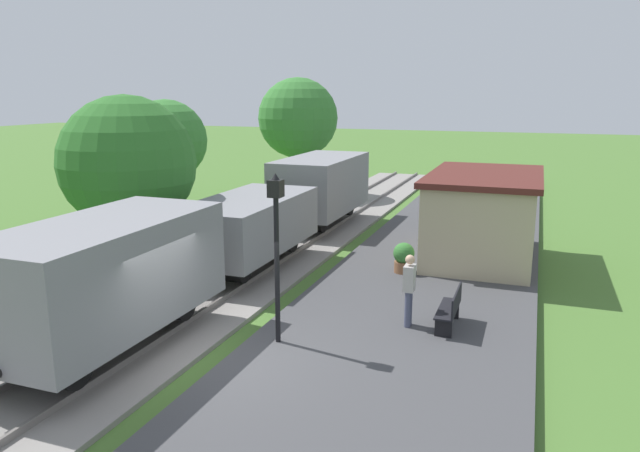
% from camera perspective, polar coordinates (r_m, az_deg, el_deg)
% --- Properties ---
extents(ground_plane, '(160.00, 160.00, 0.00)m').
position_cam_1_polar(ground_plane, '(12.78, -9.91, -13.27)').
color(ground_plane, '#47702D').
extents(platform_slab, '(6.00, 60.00, 0.25)m').
position_cam_1_polar(platform_slab, '(11.59, 4.43, -15.28)').
color(platform_slab, '#424244').
rests_on(platform_slab, ground).
extents(track_ballast, '(3.80, 60.00, 0.12)m').
position_cam_1_polar(track_ballast, '(14.02, -18.62, -11.07)').
color(track_ballast, gray).
rests_on(track_ballast, ground).
extents(rail_near, '(0.07, 60.00, 0.14)m').
position_cam_1_polar(rail_near, '(13.56, -16.23, -11.15)').
color(rail_near, slate).
rests_on(rail_near, track_ballast).
extents(rail_far, '(0.07, 60.00, 0.14)m').
position_cam_1_polar(rail_far, '(14.41, -20.93, -10.04)').
color(rail_far, slate).
rests_on(rail_far, track_ballast).
extents(freight_train, '(2.50, 19.40, 2.72)m').
position_cam_1_polar(freight_train, '(18.61, -6.87, 0.34)').
color(freight_train, gray).
rests_on(freight_train, rail_near).
extents(station_hut, '(3.50, 5.80, 2.78)m').
position_cam_1_polar(station_hut, '(20.03, 15.44, 1.01)').
color(station_hut, tan).
rests_on(station_hut, platform_slab).
extents(bench_near_hut, '(0.42, 1.50, 0.91)m').
position_cam_1_polar(bench_near_hut, '(14.05, 12.50, -7.73)').
color(bench_near_hut, black).
rests_on(bench_near_hut, platform_slab).
extents(person_waiting, '(0.25, 0.39, 1.71)m').
position_cam_1_polar(person_waiting, '(13.83, 8.58, -5.87)').
color(person_waiting, '#474C66').
rests_on(person_waiting, platform_slab).
extents(potted_planter, '(0.64, 0.64, 0.92)m').
position_cam_1_polar(potted_planter, '(18.01, 8.07, -2.99)').
color(potted_planter, brown).
rests_on(potted_planter, platform_slab).
extents(lamp_post_near, '(0.28, 0.28, 3.70)m').
position_cam_1_polar(lamp_post_near, '(12.40, -4.23, -0.16)').
color(lamp_post_near, black).
rests_on(lamp_post_near, platform_slab).
extents(tree_trackside_mid, '(4.22, 4.22, 5.52)m').
position_cam_1_polar(tree_trackside_mid, '(19.44, -18.02, 5.75)').
color(tree_trackside_mid, '#4C3823').
rests_on(tree_trackside_mid, ground).
extents(tree_trackside_far, '(3.52, 3.52, 5.30)m').
position_cam_1_polar(tree_trackside_far, '(26.84, -14.57, 7.98)').
color(tree_trackside_far, '#4C3823').
rests_on(tree_trackside_far, ground).
extents(tree_field_left, '(4.25, 4.25, 6.36)m').
position_cam_1_polar(tree_field_left, '(32.08, -2.13, 10.34)').
color(tree_field_left, '#4C3823').
rests_on(tree_field_left, ground).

